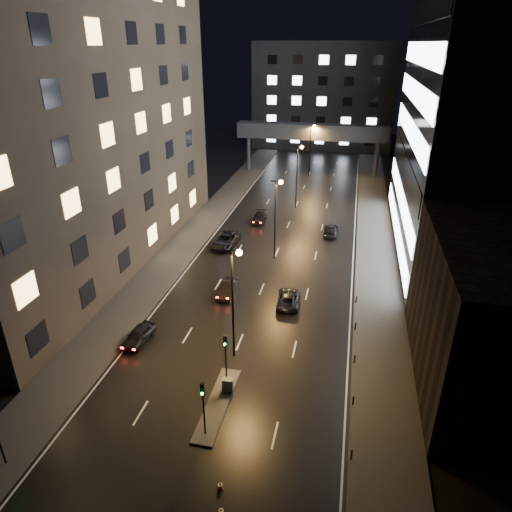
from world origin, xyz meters
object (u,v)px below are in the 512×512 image
Objects in this scene: car_away_c at (226,240)px; car_away_d at (260,218)px; car_away_b at (228,288)px; car_away_a at (139,335)px; utility_cabinet at (228,385)px; car_toward_a at (288,298)px; car_toward_b at (331,230)px.

car_away_d is (2.62, 9.66, -0.15)m from car_away_c.
car_away_b is 0.94× the size of car_away_d.
car_away_a is 0.95× the size of car_away_b.
car_away_b is at bearing 67.01° from car_away_a.
utility_cabinet is (5.09, -36.79, 0.08)m from car_away_d.
car_away_a is 0.70× the size of car_away_c.
car_away_b is 6.70m from car_toward_a.
car_away_b is 0.89× the size of car_toward_a.
car_toward_b is at bearing -103.14° from car_toward_a.
car_toward_a is 4.08× the size of utility_cabinet.
car_toward_a is (6.67, -0.64, -0.04)m from car_away_b.
car_away_a is 0.90× the size of car_away_d.
utility_cabinet is (7.71, -27.12, -0.08)m from car_away_c.
car_away_b is 21.61m from car_toward_b.
car_toward_b is at bearing 30.70° from car_away_c.
car_toward_a reaches higher than car_away_d.
car_toward_b is at bearing 60.25° from car_away_b.
car_away_c is 1.22× the size of car_toward_a.
car_away_b is at bearing -92.85° from car_away_d.
car_away_d is at bearing -14.91° from car_toward_b.
car_toward_a is at bearing 43.55° from car_away_a.
car_away_b reaches higher than car_toward_b.
car_toward_b is 34.54m from utility_cabinet.
car_away_c reaches higher than car_away_b.
car_toward_a is 20.17m from car_toward_b.
car_away_c reaches higher than car_away_a.
car_away_c is at bearing 26.68° from car_toward_b.
car_away_c is at bearing -55.93° from car_toward_a.
car_away_a is 10.73m from utility_cabinet.
car_toward_b is (9.74, 19.29, -0.03)m from car_away_b.
car_away_c is 1.26× the size of car_toward_b.
car_toward_b is (13.39, 6.94, -0.14)m from car_away_c.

